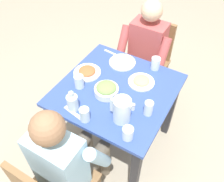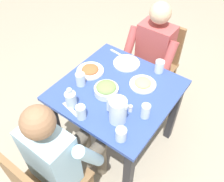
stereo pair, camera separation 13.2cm
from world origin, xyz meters
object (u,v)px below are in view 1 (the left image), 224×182
diner_near (143,57)px  plate_rice_curry (87,72)px  water_glass_near_left (149,108)px  oil_carafe (73,103)px  dining_table (116,100)px  water_glass_far_right (156,63)px  plate_fries (141,81)px  chair_near (150,57)px  plate_yoghurt (122,61)px  diner_far (69,156)px  water_pitcher (122,110)px  salt_shaker (133,107)px  water_glass_far_left (79,82)px  water_glass_near_right (85,115)px  salad_bowl (106,89)px  water_glass_by_pitcher (128,133)px

diner_near → plate_rice_curry: 0.63m
water_glass_near_left → oil_carafe: size_ratio=0.68×
dining_table → water_glass_far_right: bearing=-113.3°
plate_fries → oil_carafe: 0.57m
oil_carafe → diner_near: bearing=-97.1°
chair_near → plate_yoghurt: (0.06, 0.52, 0.28)m
diner_far → plate_rice_curry: (0.28, -0.63, 0.14)m
water_pitcher → salt_shaker: 0.14m
dining_table → diner_near: diner_near is taller
plate_yoghurt → water_glass_far_right: (-0.27, -0.08, 0.04)m
plate_rice_curry → water_pitcher: bearing=150.0°
dining_table → water_glass_near_left: size_ratio=7.64×
salt_shaker → plate_rice_curry: bearing=-17.3°
chair_near → diner_near: diner_near is taller
plate_yoghurt → water_glass_far_left: water_glass_far_left is taller
plate_fries → water_glass_near_right: (0.18, 0.52, 0.04)m
plate_yoghurt → water_glass_far_right: water_glass_far_right is taller
salad_bowl → water_glass_near_left: size_ratio=1.63×
diner_far → water_glass_far_right: bearing=-100.2°
water_pitcher → water_glass_by_pitcher: size_ratio=2.06×
salt_shaker → water_glass_near_right: bearing=45.4°
diner_far → water_glass_by_pitcher: diner_far is taller
salad_bowl → salt_shaker: bearing=170.8°
diner_near → plate_fries: (-0.19, 0.45, 0.14)m
water_glass_by_pitcher → oil_carafe: size_ratio=0.56×
water_glass_near_right → water_glass_by_pitcher: (-0.32, -0.02, -0.01)m
water_pitcher → water_glass_far_left: water_pitcher is taller
water_glass_far_left → oil_carafe: bearing=114.1°
chair_near → water_glass_near_left: (-0.36, 0.91, 0.32)m
salt_shaker → dining_table: bearing=-31.3°
diner_far → plate_rice_curry: 0.71m
plate_rice_curry → water_glass_near_right: bearing=122.6°
plate_fries → water_glass_far_left: (0.39, 0.28, 0.04)m
water_pitcher → chair_near: bearing=-77.9°
salad_bowl → water_glass_by_pitcher: 0.41m
diner_near → water_glass_near_left: size_ratio=10.45×
water_glass_by_pitcher → salt_shaker: water_glass_by_pitcher is taller
water_glass_by_pitcher → oil_carafe: bearing=-2.6°
plate_fries → water_glass_far_left: 0.48m
oil_carafe → salt_shaker: bearing=-151.0°
water_glass_far_right → diner_far: bearing=79.8°
plate_rice_curry → water_glass_far_right: size_ratio=2.14×
diner_near → plate_yoghurt: (0.06, 0.31, 0.14)m
salad_bowl → diner_near: bearing=-89.1°
plate_fries → salad_bowl: bearing=53.3°
plate_rice_curry → salt_shaker: 0.52m
oil_carafe → plate_fries: bearing=-122.2°
water_pitcher → water_glass_far_right: bearing=-88.7°
plate_yoghurt → water_glass_near_right: water_glass_near_right is taller
water_glass_far_left → water_glass_near_right: same height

